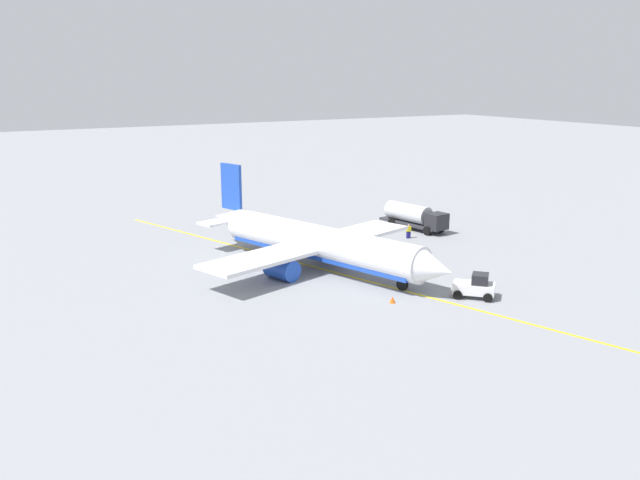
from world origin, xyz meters
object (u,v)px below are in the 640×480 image
at_px(pushback_tug, 475,286).
at_px(safety_cone_nose, 456,291).
at_px(airplane, 316,243).
at_px(safety_cone_wingtip, 392,300).
at_px(fuel_tanker, 414,216).
at_px(refueling_worker, 409,232).

height_order(pushback_tug, safety_cone_nose, pushback_tug).
height_order(airplane, safety_cone_wingtip, airplane).
relative_size(pushback_tug, safety_cone_wingtip, 6.98).
xyz_separation_m(fuel_tanker, safety_cone_wingtip, (21.78, -19.22, -1.43)).
distance_m(pushback_tug, safety_cone_nose, 1.79).
bearing_deg(safety_cone_wingtip, safety_cone_nose, 79.48).
height_order(airplane, fuel_tanker, airplane).
bearing_deg(safety_cone_nose, refueling_worker, 153.99).
height_order(airplane, pushback_tug, airplane).
bearing_deg(refueling_worker, safety_cone_wingtip, -40.65).
distance_m(airplane, safety_cone_nose, 15.51).
distance_m(fuel_tanker, safety_cone_wingtip, 29.09).
bearing_deg(safety_cone_wingtip, airplane, -178.56).
bearing_deg(pushback_tug, airplane, -153.66).
relative_size(fuel_tanker, refueling_worker, 5.94).
relative_size(refueling_worker, safety_cone_nose, 2.48).
distance_m(refueling_worker, safety_cone_nose, 21.52).
bearing_deg(refueling_worker, safety_cone_nose, -26.01).
bearing_deg(airplane, pushback_tug, 26.34).
height_order(pushback_tug, refueling_worker, pushback_tug).
height_order(pushback_tug, safety_cone_wingtip, pushback_tug).
relative_size(airplane, safety_cone_nose, 46.26).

